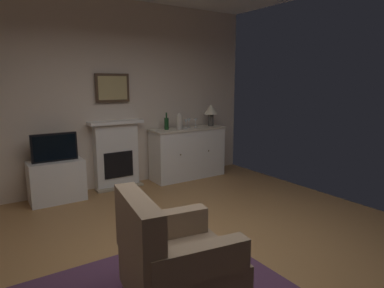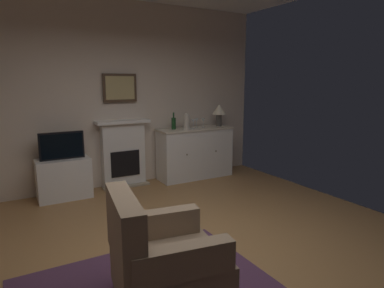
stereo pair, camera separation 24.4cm
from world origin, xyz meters
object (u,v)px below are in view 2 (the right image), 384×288
Objects in this scene: table_lamp at (219,111)px; tv_set at (62,146)px; tv_cabinet at (64,178)px; framed_picture at (120,88)px; armchair at (161,260)px; wine_bottle at (174,123)px; wine_glass_left at (193,122)px; fireplace_unit at (123,153)px; wine_glass_center at (196,121)px; wine_glass_right at (203,121)px; sideboard_cabinet at (195,153)px; vase_decorative at (187,121)px.

table_lamp is 2.78m from tv_set.
table_lamp is 2.89m from tv_cabinet.
framed_picture is 0.60× the size of armchair.
wine_bottle reaches higher than wine_glass_left.
wine_bottle is (0.87, -0.18, -0.60)m from framed_picture.
tv_set is at bearing -169.23° from fireplace_unit.
wine_glass_right is (0.11, -0.05, 0.00)m from wine_glass_center.
sideboard_cabinet is 1.83× the size of tv_cabinet.
wine_glass_center is at bearing 0.89° from tv_set.
tv_cabinet is (-0.97, -0.16, -0.25)m from fireplace_unit.
armchair is at bearing -122.19° from vase_decorative.
wine_glass_left is at bearing -12.72° from framed_picture.
sideboard_cabinet is (1.27, -0.22, -1.16)m from framed_picture.
wine_glass_right is at bearing 53.29° from armchair.
fireplace_unit reaches higher than sideboard_cabinet.
vase_decorative is at bearing 57.81° from armchair.
armchair is at bearing -85.48° from tv_set.
wine_bottle is 0.56m from wine_glass_right.
wine_glass_left is 1.00× the size of wine_glass_center.
framed_picture reaches higher than table_lamp.
vase_decorative is 0.31× the size of armchair.
vase_decorative is (1.07, -0.27, -0.57)m from framed_picture.
table_lamp is at bearing 4.86° from wine_glass_left.
fireplace_unit is 1.29m from sideboard_cabinet.
wine_bottle is at bearing 164.28° from wine_glass_left.
vase_decorative is at bearing -179.57° from wine_glass_left.
framed_picture is at bearing 13.31° from tv_set.
tv_cabinet is at bearing 178.18° from vase_decorative.
table_lamp is 0.49m from wine_glass_center.
table_lamp is 0.65× the size of tv_set.
armchair is at bearing -130.73° from table_lamp.
table_lamp reaches higher than armchair.
vase_decorative reaches higher than armchair.
wine_glass_right reaches higher than tv_set.
wine_bottle is 0.32× the size of armchair.
framed_picture is 0.89× the size of tv_set.
fireplace_unit is 6.67× the size of wine_glass_left.
table_lamp is 0.43× the size of armchair.
vase_decorative reaches higher than fireplace_unit.
fireplace_unit is 1.77× the size of tv_set.
wine_glass_right is 3.68m from armchair.
wine_glass_left is at bearing -1.07° from tv_set.
tv_set is at bearing -166.69° from framed_picture.
wine_glass_right is 0.36m from vase_decorative.
wine_glass_left is 2.19m from tv_set.
wine_glass_left is (1.20, -0.23, 0.48)m from fireplace_unit.
fireplace_unit is 1.02m from tv_set.
framed_picture is 3.47m from armchair.
tv_set is at bearing -179.83° from table_lamp.
framed_picture is at bearing 90.00° from fireplace_unit.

